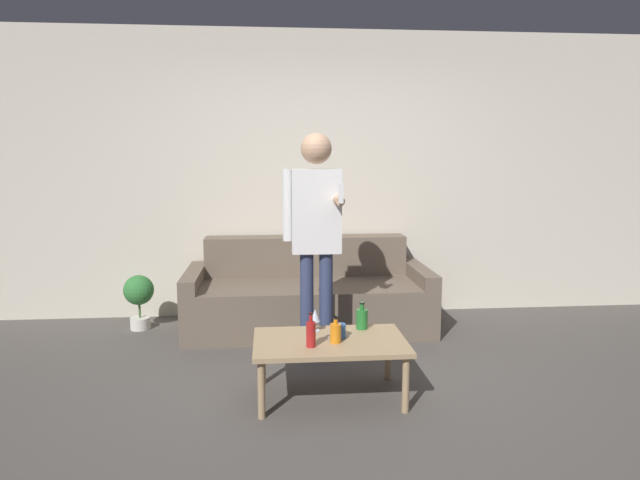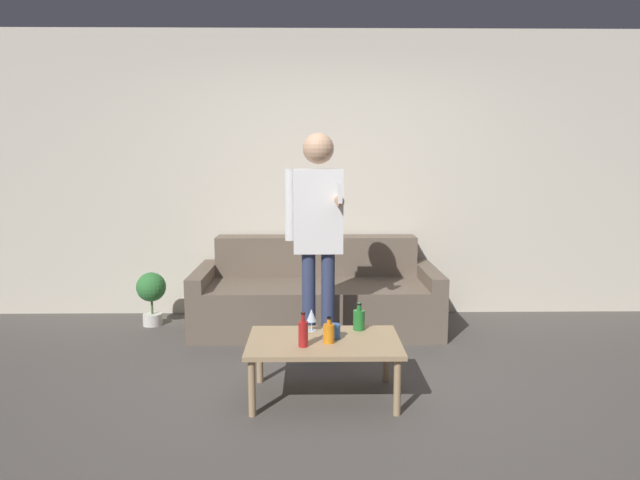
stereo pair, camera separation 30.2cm
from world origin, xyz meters
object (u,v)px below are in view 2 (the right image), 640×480
at_px(bottle_orange, 359,319).
at_px(coffee_table, 324,346).
at_px(person_standing_front, 318,225).
at_px(couch, 316,296).

bearing_deg(bottle_orange, coffee_table, -138.34).
bearing_deg(bottle_orange, person_standing_front, 119.11).
bearing_deg(couch, bottle_orange, -78.27).
distance_m(couch, coffee_table, 1.54).
xyz_separation_m(couch, coffee_table, (0.03, -1.54, 0.06)).
distance_m(bottle_orange, person_standing_front, 0.80).
relative_size(couch, person_standing_front, 1.26).
xyz_separation_m(coffee_table, person_standing_front, (-0.03, 0.70, 0.69)).
relative_size(couch, bottle_orange, 11.64).
distance_m(coffee_table, bottle_orange, 0.34).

